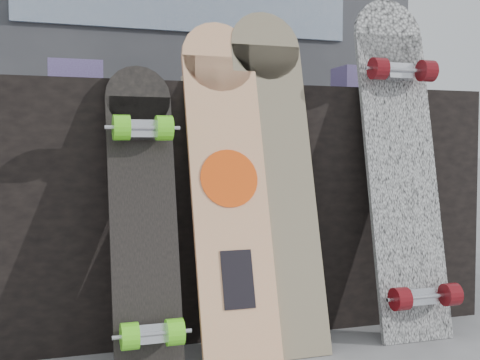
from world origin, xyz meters
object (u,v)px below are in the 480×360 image
object	(u,v)px
longboard_geisha	(228,174)
skateboard_dark	(144,211)
vendor_table	(238,203)
longboard_celtic	(276,165)
longboard_cascadia	(402,158)

from	to	relation	value
longboard_geisha	skateboard_dark	bearing A→B (deg)	-170.85
vendor_table	longboard_celtic	world-z (taller)	longboard_celtic
vendor_table	longboard_celtic	xyz separation A→B (m)	(0.00, -0.37, 0.15)
longboard_geisha	longboard_celtic	xyz separation A→B (m)	(0.16, 0.01, 0.03)
longboard_geisha	skateboard_dark	distance (m)	0.27
longboard_cascadia	skateboard_dark	bearing A→B (deg)	-177.83
longboard_cascadia	longboard_geisha	bearing A→B (deg)	179.10
longboard_geisha	longboard_cascadia	distance (m)	0.58
longboard_geisha	skateboard_dark	size ratio (longest dim) A/B	1.18
longboard_cascadia	skateboard_dark	distance (m)	0.85
longboard_geisha	longboard_cascadia	xyz separation A→B (m)	(0.58, -0.01, 0.05)
vendor_table	longboard_geisha	world-z (taller)	longboard_geisha
skateboard_dark	longboard_cascadia	bearing A→B (deg)	2.17
vendor_table	longboard_geisha	distance (m)	0.43
longboard_cascadia	skateboard_dark	xyz separation A→B (m)	(-0.84, -0.03, -0.14)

